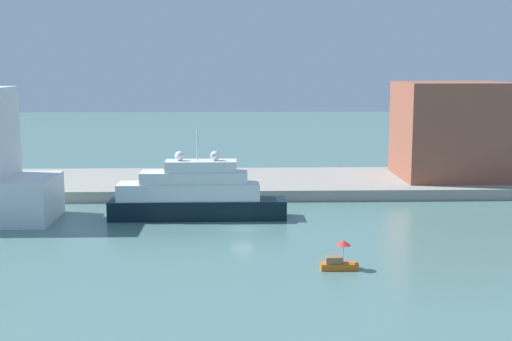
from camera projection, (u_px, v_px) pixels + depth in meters
name	position (u px, v px, depth m)	size (l,w,h in m)	color
ground	(243.00, 229.00, 81.88)	(400.00, 400.00, 0.00)	slate
quay_dock	(240.00, 183.00, 108.45)	(110.00, 22.04, 1.62)	gray
large_yacht	(195.00, 195.00, 87.23)	(22.18, 4.34, 11.16)	black
small_motorboat	(339.00, 260.00, 65.78)	(3.55, 1.41, 2.86)	#C66019
harbor_building	(452.00, 130.00, 108.47)	(16.47, 15.27, 14.88)	#93513D
parked_car	(160.00, 177.00, 105.75)	(4.30, 1.73, 1.43)	#1E4C99
person_figure	(180.00, 176.00, 105.41)	(0.36, 0.36, 1.70)	#4C4C4C
mooring_bollard	(240.00, 187.00, 98.44)	(0.39, 0.39, 0.89)	black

